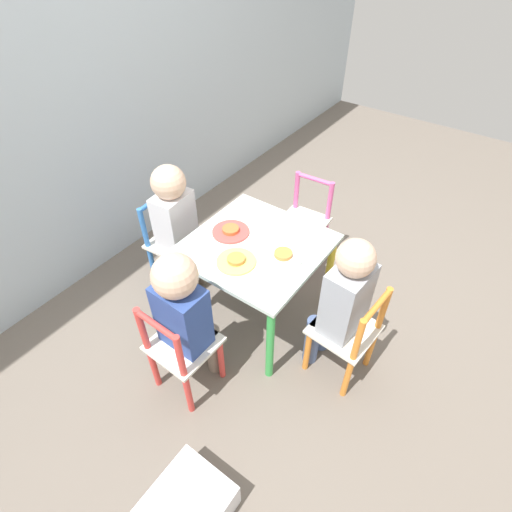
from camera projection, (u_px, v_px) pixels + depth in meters
ground_plane at (256, 312)px, 2.19m from camera, size 6.00×6.00×0.00m
house_wall at (67, 16)px, 1.75m from camera, size 6.00×0.06×2.60m
kids_table at (256, 256)px, 1.91m from camera, size 0.61×0.61×0.49m
chair_red at (181, 350)px, 1.69m from camera, size 0.27×0.27×0.53m
chair_orange at (348, 335)px, 1.75m from camera, size 0.28×0.28×0.53m
chair_blue at (173, 243)px, 2.21m from camera, size 0.28×0.28×0.53m
chair_pink at (304, 223)px, 2.34m from camera, size 0.28×0.28×0.53m
child_left at (185, 310)px, 1.59m from camera, size 0.22×0.20×0.76m
child_front at (342, 299)px, 1.65m from camera, size 0.21×0.22×0.77m
child_back at (177, 218)px, 2.05m from camera, size 0.21×0.23×0.76m
plate_left at (236, 261)px, 1.76m from camera, size 0.18×0.18×0.03m
plate_front at (283, 256)px, 1.79m from camera, size 0.18×0.18×0.03m
plate_back at (231, 231)px, 1.92m from camera, size 0.18×0.18×0.03m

